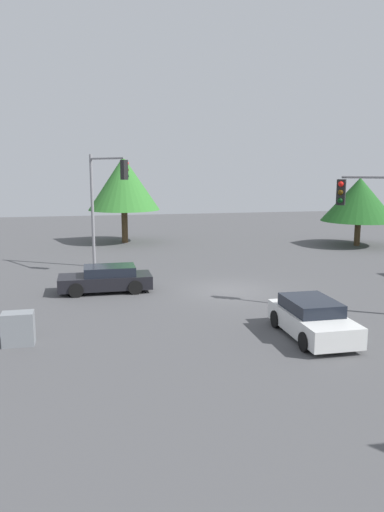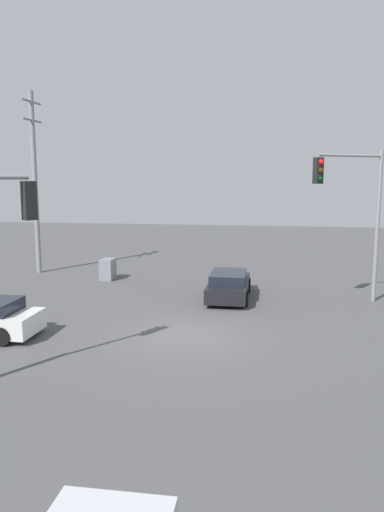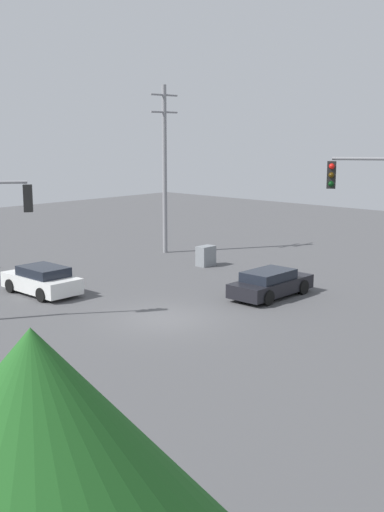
% 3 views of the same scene
% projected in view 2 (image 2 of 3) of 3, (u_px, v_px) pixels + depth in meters
% --- Properties ---
extents(ground_plane, '(80.00, 80.00, 0.00)m').
position_uv_depth(ground_plane, '(185.00, 337.00, 17.26)').
color(ground_plane, '#4C4C4F').
extents(sedan_dark, '(4.36, 1.87, 1.24)m').
position_uv_depth(sedan_dark, '(229.00, 285.00, 22.66)').
color(sedan_dark, black).
rests_on(sedan_dark, ground_plane).
extents(traffic_signal_cross, '(2.05, 3.07, 6.60)m').
position_uv_depth(traffic_signal_cross, '(355.00, 201.00, 21.01)').
color(traffic_signal_cross, gray).
rests_on(traffic_signal_cross, ground_plane).
extents(utility_pole_tall, '(2.20, 0.28, 10.16)m').
position_uv_depth(utility_pole_tall, '(35.00, 179.00, 28.04)').
color(utility_pole_tall, gray).
rests_on(utility_pole_tall, ground_plane).
extents(electrical_cabinet, '(1.03, 0.66, 1.12)m').
position_uv_depth(electrical_cabinet, '(108.00, 269.00, 26.80)').
color(electrical_cabinet, gray).
rests_on(electrical_cabinet, ground_plane).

